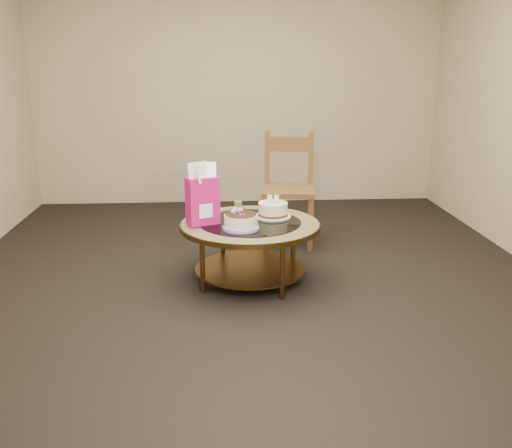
{
  "coord_description": "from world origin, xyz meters",
  "views": [
    {
      "loc": [
        -0.22,
        -3.97,
        1.59
      ],
      "look_at": [
        0.04,
        0.02,
        0.44
      ],
      "focal_mm": 40.0,
      "sensor_mm": 36.0,
      "label": 1
    }
  ],
  "objects": [
    {
      "name": "decorated_cake",
      "position": [
        -0.07,
        -0.17,
        0.51
      ],
      "size": [
        0.25,
        0.25,
        0.15
      ],
      "rotation": [
        0.0,
        0.0,
        -0.22
      ],
      "color": "#A588C1",
      "rests_on": "coffee_table"
    },
    {
      "name": "cream_cake",
      "position": [
        0.18,
        0.13,
        0.51
      ],
      "size": [
        0.27,
        0.27,
        0.17
      ],
      "rotation": [
        0.0,
        0.0,
        -0.04
      ],
      "color": "white",
      "rests_on": "coffee_table"
    },
    {
      "name": "pillar_candle",
      "position": [
        -0.07,
        0.31,
        0.49
      ],
      "size": [
        0.12,
        0.12,
        0.09
      ],
      "rotation": [
        0.0,
        0.0,
        0.34
      ],
      "color": "tan",
      "rests_on": "coffee_table"
    },
    {
      "name": "dining_chair",
      "position": [
        0.39,
        0.91,
        0.5
      ],
      "size": [
        0.51,
        0.51,
        0.99
      ],
      "rotation": [
        0.0,
        0.0,
        -0.13
      ],
      "color": "brown",
      "rests_on": "ground"
    },
    {
      "name": "room_walls",
      "position": [
        0.0,
        0.0,
        1.54
      ],
      "size": [
        4.52,
        5.02,
        2.61
      ],
      "color": "tan",
      "rests_on": "ground"
    },
    {
      "name": "coffee_table",
      "position": [
        0.0,
        -0.0,
        0.38
      ],
      "size": [
        1.02,
        1.02,
        0.46
      ],
      "color": "#563A18",
      "rests_on": "ground"
    },
    {
      "name": "ground",
      "position": [
        0.0,
        0.0,
        0.0
      ],
      "size": [
        5.0,
        5.0,
        0.0
      ],
      "primitive_type": "plane",
      "color": "black",
      "rests_on": "ground"
    },
    {
      "name": "gift_bag",
      "position": [
        -0.34,
        -0.03,
        0.68
      ],
      "size": [
        0.25,
        0.22,
        0.44
      ],
      "rotation": [
        0.0,
        0.0,
        0.4
      ],
      "color": "#C51260",
      "rests_on": "coffee_table"
    }
  ]
}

